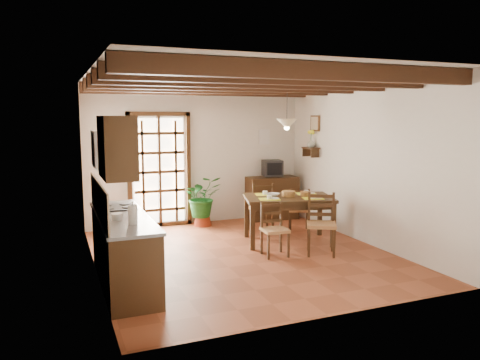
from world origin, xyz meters
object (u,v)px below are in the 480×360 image
chair_far_left (261,217)px  crt_tv (272,168)px  dining_table (288,202)px  chair_near_left (275,239)px  kitchen_counter (123,249)px  chair_near_right (321,235)px  chair_far_right (299,217)px  sideboard (272,198)px  pendant_lamp (287,123)px  potted_plant (202,198)px

chair_far_left → crt_tv: crt_tv is taller
dining_table → chair_near_left: 0.96m
kitchen_counter → chair_near_right: kitchen_counter is taller
chair_far_right → sideboard: bearing=-65.0°
sideboard → pendant_lamp: 2.42m
chair_far_right → sideboard: 1.19m
chair_far_left → crt_tv: size_ratio=2.12×
kitchen_counter → crt_tv: (3.53, 2.82, 0.63)m
chair_near_left → sideboard: 2.69m
chair_far_left → pendant_lamp: (0.15, -0.74, 1.78)m
chair_near_right → chair_far_right: (0.42, 1.47, -0.04)m
dining_table → chair_near_right: 0.94m
chair_near_right → pendant_lamp: 2.01m
potted_plant → pendant_lamp: (1.02, -1.66, 1.51)m
potted_plant → kitchen_counter: bearing=-125.2°
dining_table → crt_tv: 1.92m
chair_near_right → pendant_lamp: (-0.15, 0.94, 1.77)m
chair_far_left → potted_plant: potted_plant is taller
kitchen_counter → sideboard: (3.53, 2.83, -0.02)m
chair_far_right → crt_tv: 1.43m
dining_table → potted_plant: 2.03m
kitchen_counter → sideboard: size_ratio=2.10×
chair_near_left → chair_far_right: bearing=52.6°
chair_near_right → chair_far_left: (-0.30, 1.68, -0.01)m
chair_far_left → pendant_lamp: bearing=109.1°
chair_near_left → potted_plant: bearing=105.1°
dining_table → chair_far_left: 0.94m
chair_far_left → crt_tv: (0.71, 0.96, 0.80)m
dining_table → chair_near_right: size_ratio=1.74×
kitchen_counter → chair_far_right: bearing=25.1°
dining_table → chair_far_right: 0.96m
chair_far_right → pendant_lamp: (-0.57, -0.53, 1.81)m
dining_table → chair_far_right: (0.57, 0.63, -0.44)m
crt_tv → chair_near_left: bearing=-104.6°
kitchen_counter → potted_plant: potted_plant is taller
potted_plant → chair_near_left: bearing=-79.5°
chair_near_right → chair_near_left: bearing=-166.5°
dining_table → pendant_lamp: (-0.00, 0.10, 1.37)m
pendant_lamp → chair_far_left: bearing=101.2°
chair_far_right → chair_near_left: bearing=72.7°
dining_table → kitchen_counter: bearing=-145.1°
kitchen_counter → dining_table: 3.15m
chair_near_right → sideboard: 2.68m
chair_near_left → crt_tv: size_ratio=1.87×
chair_near_left → chair_far_left: 1.53m
kitchen_counter → pendant_lamp: 3.56m
crt_tv → pendant_lamp: (-0.56, -1.70, 0.98)m
chair_far_right → pendant_lamp: size_ratio=1.00×
potted_plant → pendant_lamp: bearing=-58.5°
dining_table → pendant_lamp: 1.37m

